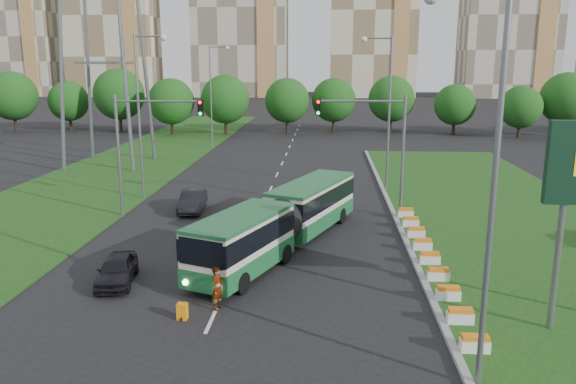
# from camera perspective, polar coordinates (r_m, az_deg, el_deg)

# --- Properties ---
(ground) EXTENTS (360.00, 360.00, 0.00)m
(ground) POSITION_cam_1_polar(r_m,az_deg,el_deg) (28.06, 0.73, -7.80)
(ground) COLOR black
(ground) RESTS_ON ground
(grass_median) EXTENTS (14.00, 60.00, 0.15)m
(grass_median) POSITION_cam_1_polar(r_m,az_deg,el_deg) (37.43, 21.79, -3.29)
(grass_median) COLOR #1B4212
(grass_median) RESTS_ON ground
(median_kerb) EXTENTS (0.30, 60.00, 0.18)m
(median_kerb) POSITION_cam_1_polar(r_m,az_deg,el_deg) (35.89, 11.16, -3.24)
(median_kerb) COLOR gray
(median_kerb) RESTS_ON ground
(left_verge) EXTENTS (12.00, 110.00, 0.10)m
(left_verge) POSITION_cam_1_polar(r_m,az_deg,el_deg) (55.65, -16.62, 2.15)
(left_verge) COLOR #1B4212
(left_verge) RESTS_ON ground
(lane_markings) EXTENTS (0.20, 100.00, 0.01)m
(lane_markings) POSITION_cam_1_polar(r_m,az_deg,el_deg) (47.46, -1.55, 0.84)
(lane_markings) COLOR silver
(lane_markings) RESTS_ON ground
(flower_planters) EXTENTS (1.10, 18.10, 0.60)m
(flower_planters) POSITION_cam_1_polar(r_m,az_deg,el_deg) (29.10, 14.20, -6.50)
(flower_planters) COLOR white
(flower_planters) RESTS_ON grass_median
(traffic_mast_median) EXTENTS (5.76, 0.32, 8.00)m
(traffic_mast_median) POSITION_cam_1_polar(r_m,az_deg,el_deg) (36.65, 9.15, 5.58)
(traffic_mast_median) COLOR slate
(traffic_mast_median) RESTS_ON ground
(traffic_mast_left) EXTENTS (5.76, 0.32, 8.00)m
(traffic_mast_left) POSITION_cam_1_polar(r_m,az_deg,el_deg) (37.41, -14.60, 5.48)
(traffic_mast_left) COLOR slate
(traffic_mast_left) RESTS_ON ground
(street_lamps) EXTENTS (36.00, 60.00, 12.00)m
(street_lamps) POSITION_cam_1_polar(r_m,az_deg,el_deg) (36.68, -3.08, 6.75)
(street_lamps) COLOR slate
(street_lamps) RESTS_ON ground
(tree_line) EXTENTS (120.00, 8.00, 9.00)m
(tree_line) POSITION_cam_1_polar(r_m,az_deg,el_deg) (81.84, 10.02, 8.92)
(tree_line) COLOR #1A5416
(tree_line) RESTS_ON ground
(apartment_tower_west) EXTENTS (26.00, 15.00, 48.00)m
(apartment_tower_west) POSITION_cam_1_polar(r_m,az_deg,el_deg) (188.84, -17.47, 16.61)
(apartment_tower_west) COLOR beige
(apartment_tower_west) RESTS_ON ground
(apartment_tower_cwest) EXTENTS (28.00, 15.00, 52.00)m
(apartment_tower_cwest) POSITION_cam_1_polar(r_m,az_deg,el_deg) (178.90, -4.86, 18.02)
(apartment_tower_cwest) COLOR beige
(apartment_tower_cwest) RESTS_ON ground
(apartment_tower_ceast) EXTENTS (25.00, 15.00, 50.00)m
(apartment_tower_ceast) POSITION_cam_1_polar(r_m,az_deg,el_deg) (177.37, 8.68, 17.64)
(apartment_tower_ceast) COLOR beige
(apartment_tower_ceast) RESTS_ON ground
(apartment_tower_east) EXTENTS (27.00, 15.00, 47.00)m
(apartment_tower_east) POSITION_cam_1_polar(r_m,az_deg,el_deg) (184.67, 21.65, 16.25)
(apartment_tower_east) COLOR beige
(apartment_tower_east) RESTS_ON ground
(midrise_west) EXTENTS (22.00, 14.00, 36.00)m
(midrise_west) POSITION_cam_1_polar(r_m,az_deg,el_deg) (201.03, -25.59, 13.99)
(midrise_west) COLOR beige
(midrise_west) RESTS_ON ground
(articulated_bus) EXTENTS (2.47, 15.84, 2.61)m
(articulated_bus) POSITION_cam_1_polar(r_m,az_deg,el_deg) (30.69, -0.92, -2.83)
(articulated_bus) COLOR beige
(articulated_bus) RESTS_ON ground
(car_left_near) EXTENTS (2.19, 4.07, 1.32)m
(car_left_near) POSITION_cam_1_polar(r_m,az_deg,el_deg) (27.26, -17.00, -7.54)
(car_left_near) COLOR black
(car_left_near) RESTS_ON ground
(car_left_far) EXTENTS (1.75, 4.33, 1.40)m
(car_left_far) POSITION_cam_1_polar(r_m,az_deg,el_deg) (39.07, -9.68, -0.93)
(car_left_far) COLOR black
(car_left_far) RESTS_ON ground
(pedestrian) EXTENTS (0.65, 0.78, 1.84)m
(pedestrian) POSITION_cam_1_polar(r_m,az_deg,el_deg) (23.54, -7.18, -9.67)
(pedestrian) COLOR gray
(pedestrian) RESTS_ON ground
(shopping_trolley) EXTENTS (0.39, 0.41, 0.67)m
(shopping_trolley) POSITION_cam_1_polar(r_m,az_deg,el_deg) (23.12, -10.69, -11.83)
(shopping_trolley) COLOR orange
(shopping_trolley) RESTS_ON ground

